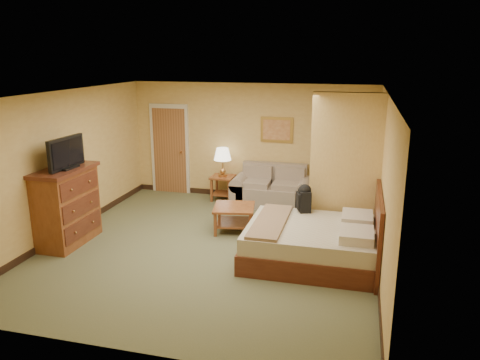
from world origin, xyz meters
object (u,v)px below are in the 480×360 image
(bed, at_px, (318,242))
(loveseat, at_px, (272,192))
(coffee_table, at_px, (234,213))
(dresser, at_px, (66,206))

(bed, bearing_deg, loveseat, 114.72)
(coffee_table, xyz_separation_m, bed, (1.63, -0.97, -0.02))
(dresser, relative_size, bed, 0.63)
(loveseat, xyz_separation_m, coffee_table, (-0.40, -1.71, 0.06))
(dresser, bearing_deg, bed, 4.21)
(coffee_table, distance_m, dresser, 2.97)
(loveseat, relative_size, coffee_table, 2.02)
(loveseat, distance_m, dresser, 4.29)
(dresser, bearing_deg, coffee_table, 25.80)
(loveseat, bearing_deg, coffee_table, -103.34)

